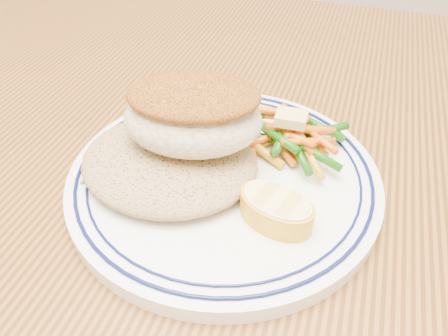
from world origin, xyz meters
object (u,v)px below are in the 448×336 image
dining_table (222,234)px  lemon_wedge (276,208)px  rice_pilaf (169,158)px  fish_fillet (193,114)px  plate (224,177)px  vegetable_pile (288,135)px

dining_table → lemon_wedge: bearing=-44.7°
rice_pilaf → fish_fillet: fish_fillet is taller
dining_table → fish_fillet: bearing=-131.8°
plate → fish_fillet: bearing=170.8°
plate → vegetable_pile: (0.04, 0.05, 0.02)m
dining_table → vegetable_pile: (0.06, 0.03, 0.13)m
fish_fillet → lemon_wedge: fish_fillet is taller
plate → rice_pilaf: rice_pilaf is taller
plate → fish_fillet: 0.06m
vegetable_pile → lemon_wedge: bearing=-83.8°
plate → lemon_wedge: bearing=-36.7°
dining_table → lemon_wedge: size_ratio=21.61×
vegetable_pile → dining_table: bearing=-152.8°
rice_pilaf → fish_fillet: (0.02, 0.02, 0.04)m
dining_table → rice_pilaf: (-0.03, -0.04, 0.13)m
dining_table → rice_pilaf: size_ratio=9.89×
rice_pilaf → fish_fillet: 0.04m
plate → vegetable_pile: vegetable_pile is taller
fish_fillet → vegetable_pile: bearing=33.4°
rice_pilaf → dining_table: bearing=47.2°
dining_table → lemon_wedge: lemon_wedge is taller
plate → rice_pilaf: bearing=-163.9°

